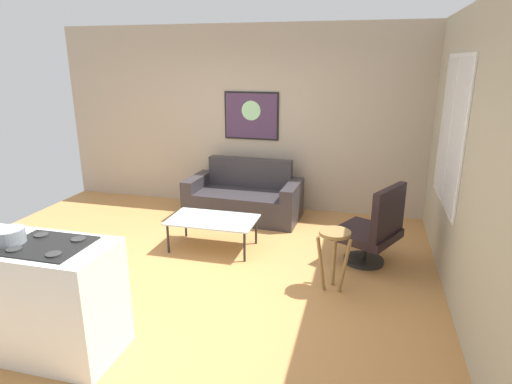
{
  "coord_description": "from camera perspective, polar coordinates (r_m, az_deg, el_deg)",
  "views": [
    {
      "loc": [
        1.73,
        -4.1,
        2.28
      ],
      "look_at": [
        0.42,
        0.9,
        0.7
      ],
      "focal_mm": 30.4,
      "sensor_mm": 36.0,
      "label": 1
    }
  ],
  "objects": [
    {
      "name": "bar_stool",
      "position": [
        4.46,
        10.25,
        -6.82
      ],
      "size": [
        0.37,
        0.36,
        0.64
      ],
      "color": "olive",
      "rests_on": "ground"
    },
    {
      "name": "armchair",
      "position": [
        5.11,
        15.2,
        -4.76
      ],
      "size": [
        0.87,
        0.88,
        0.96
      ],
      "color": "black",
      "rests_on": "ground"
    },
    {
      "name": "window",
      "position": [
        5.12,
        24.31,
        7.23
      ],
      "size": [
        0.03,
        1.43,
        1.61
      ],
      "color": "silver"
    },
    {
      "name": "wall_painting",
      "position": [
        6.76,
        -0.62,
        10.01
      ],
      "size": [
        0.86,
        0.03,
        0.73
      ],
      "color": "black"
    },
    {
      "name": "mixing_bowl",
      "position": [
        3.8,
        -29.75,
        -5.15
      ],
      "size": [
        0.24,
        0.24,
        0.12
      ],
      "color": "#8B949D",
      "rests_on": "kitchen_counter"
    },
    {
      "name": "ground",
      "position": [
        5.0,
        -7.44,
        -10.5
      ],
      "size": [
        6.4,
        6.4,
        0.04
      ],
      "primitive_type": "cube",
      "color": "#BF8348"
    },
    {
      "name": "couch",
      "position": [
        6.51,
        -1.54,
        -0.89
      ],
      "size": [
        1.71,
        0.9,
        0.84
      ],
      "color": "#312D31",
      "rests_on": "ground"
    },
    {
      "name": "coffee_table",
      "position": [
        5.41,
        -5.72,
        -3.81
      ],
      "size": [
        1.08,
        0.64,
        0.39
      ],
      "color": "silver",
      "rests_on": "ground"
    },
    {
      "name": "kitchen_counter",
      "position": [
        4.01,
        -27.9,
        -11.99
      ],
      "size": [
        1.5,
        0.61,
        0.95
      ],
      "color": "white",
      "rests_on": "ground"
    },
    {
      "name": "right_wall",
      "position": [
        4.57,
        25.72,
        4.24
      ],
      "size": [
        0.05,
        6.4,
        2.8
      ],
      "primitive_type": "cube",
      "color": "#B1A68A",
      "rests_on": "ground"
    },
    {
      "name": "back_wall",
      "position": [
        6.8,
        -0.21,
        9.58
      ],
      "size": [
        6.4,
        0.05,
        2.8
      ],
      "primitive_type": "cube",
      "color": "#B3A18C",
      "rests_on": "ground"
    }
  ]
}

